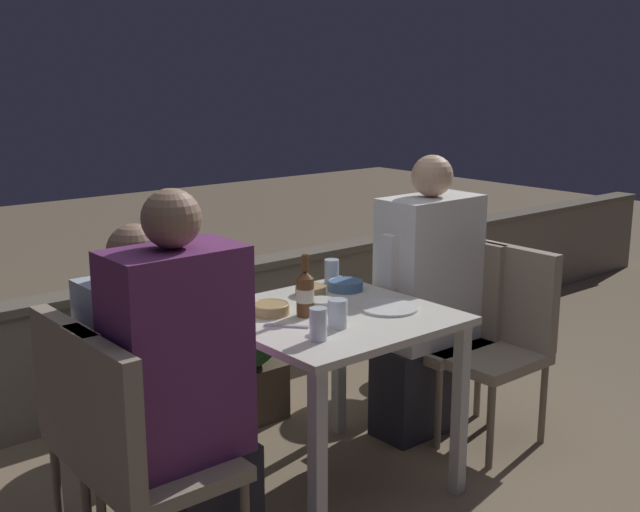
# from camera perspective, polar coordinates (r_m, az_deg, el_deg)

# --- Properties ---
(ground_plane) EXTENTS (16.00, 16.00, 0.00)m
(ground_plane) POSITION_cam_1_polar(r_m,az_deg,el_deg) (3.47, 0.69, -16.05)
(ground_plane) COLOR #847056
(parapet_wall) EXTENTS (9.00, 0.18, 0.65)m
(parapet_wall) POSITION_cam_1_polar(r_m,az_deg,el_deg) (4.31, -10.52, -5.52)
(parapet_wall) COLOR gray
(parapet_wall) RESTS_ON ground_plane
(dining_table) EXTENTS (0.84, 0.84, 0.75)m
(dining_table) POSITION_cam_1_polar(r_m,az_deg,el_deg) (3.21, 0.72, -5.97)
(dining_table) COLOR silver
(dining_table) RESTS_ON ground_plane
(planter_hedge) EXTENTS (0.80, 0.47, 0.61)m
(planter_hedge) POSITION_cam_1_polar(r_m,az_deg,el_deg) (3.88, -8.54, -7.43)
(planter_hedge) COLOR brown
(planter_hedge) RESTS_ON ground_plane
(chair_left_near) EXTENTS (0.45, 0.44, 0.90)m
(chair_left_near) POSITION_cam_1_polar(r_m,az_deg,el_deg) (2.67, -13.15, -12.99)
(chair_left_near) COLOR gray
(chair_left_near) RESTS_ON ground_plane
(person_purple_stripe) EXTENTS (0.50, 0.26, 1.34)m
(person_purple_stripe) POSITION_cam_1_polar(r_m,az_deg,el_deg) (2.70, -9.48, -9.30)
(person_purple_stripe) COLOR #282833
(person_purple_stripe) RESTS_ON ground_plane
(chair_left_far) EXTENTS (0.45, 0.44, 0.90)m
(chair_left_far) POSITION_cam_1_polar(r_m,az_deg,el_deg) (2.91, -15.56, -10.95)
(chair_left_far) COLOR gray
(chair_left_far) RESTS_ON ground_plane
(person_blue_shirt) EXTENTS (0.47, 0.26, 1.18)m
(person_blue_shirt) POSITION_cam_1_polar(r_m,az_deg,el_deg) (2.96, -12.00, -8.90)
(person_blue_shirt) COLOR #282833
(person_blue_shirt) RESTS_ON ground_plane
(chair_right_near) EXTENTS (0.45, 0.44, 0.90)m
(chair_right_near) POSITION_cam_1_polar(r_m,az_deg,el_deg) (3.80, 12.76, -5.00)
(chair_right_near) COLOR gray
(chair_right_near) RESTS_ON ground_plane
(chair_right_far) EXTENTS (0.45, 0.44, 0.90)m
(chair_right_far) POSITION_cam_1_polar(r_m,az_deg,el_deg) (3.94, 9.35, -4.21)
(chair_right_far) COLOR gray
(chair_right_far) RESTS_ON ground_plane
(person_white_polo) EXTENTS (0.52, 0.26, 1.32)m
(person_white_polo) POSITION_cam_1_polar(r_m,az_deg,el_deg) (3.76, 7.42, -2.96)
(person_white_polo) COLOR #282833
(person_white_polo) RESTS_ON ground_plane
(beer_bottle) EXTENTS (0.07, 0.07, 0.24)m
(beer_bottle) POSITION_cam_1_polar(r_m,az_deg,el_deg) (3.11, -1.06, -2.62)
(beer_bottle) COLOR brown
(beer_bottle) RESTS_ON dining_table
(plate_0) EXTENTS (0.24, 0.24, 0.01)m
(plate_0) POSITION_cam_1_polar(r_m,az_deg,el_deg) (3.23, 4.93, -3.70)
(plate_0) COLOR white
(plate_0) RESTS_ON dining_table
(bowl_0) EXTENTS (0.16, 0.16, 0.04)m
(bowl_0) POSITION_cam_1_polar(r_m,az_deg,el_deg) (3.49, 1.81, -2.04)
(bowl_0) COLOR #4C709E
(bowl_0) RESTS_ON dining_table
(bowl_1) EXTENTS (0.13, 0.13, 0.04)m
(bowl_1) POSITION_cam_1_polar(r_m,az_deg,el_deg) (3.42, -0.67, -2.41)
(bowl_1) COLOR tan
(bowl_1) RESTS_ON dining_table
(bowl_2) EXTENTS (0.12, 0.12, 0.04)m
(bowl_2) POSITION_cam_1_polar(r_m,az_deg,el_deg) (3.21, 0.12, -3.41)
(bowl_2) COLOR beige
(bowl_2) RESTS_ON dining_table
(bowl_3) EXTENTS (0.15, 0.15, 0.04)m
(bowl_3) POSITION_cam_1_polar(r_m,az_deg,el_deg) (3.16, -3.59, -3.70)
(bowl_3) COLOR tan
(bowl_3) RESTS_ON dining_table
(glass_cup_0) EXTENTS (0.07, 0.07, 0.11)m
(glass_cup_0) POSITION_cam_1_polar(r_m,az_deg,el_deg) (3.59, 0.84, -1.11)
(glass_cup_0) COLOR silver
(glass_cup_0) RESTS_ON dining_table
(glass_cup_1) EXTENTS (0.06, 0.06, 0.12)m
(glass_cup_1) POSITION_cam_1_polar(r_m,az_deg,el_deg) (2.84, -0.13, -4.88)
(glass_cup_1) COLOR silver
(glass_cup_1) RESTS_ON dining_table
(glass_cup_2) EXTENTS (0.07, 0.07, 0.11)m
(glass_cup_2) POSITION_cam_1_polar(r_m,az_deg,el_deg) (2.98, 1.26, -4.11)
(glass_cup_2) COLOR silver
(glass_cup_2) RESTS_ON dining_table
(fork_0) EXTENTS (0.13, 0.14, 0.01)m
(fork_0) POSITION_cam_1_polar(r_m,az_deg,el_deg) (3.01, -2.39, -4.98)
(fork_0) COLOR silver
(fork_0) RESTS_ON dining_table
(potted_plant) EXTENTS (0.40, 0.40, 0.84)m
(potted_plant) POSITION_cam_1_polar(r_m,az_deg,el_deg) (4.50, 7.09, -2.17)
(potted_plant) COLOR brown
(potted_plant) RESTS_ON ground_plane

